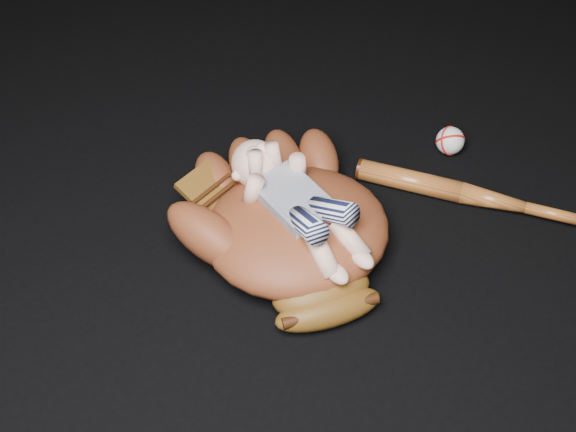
{
  "coord_description": "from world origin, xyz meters",
  "views": [
    {
      "loc": [
        -0.68,
        -0.68,
        1.09
      ],
      "look_at": [
        -0.12,
        0.08,
        0.09
      ],
      "focal_mm": 45.0,
      "sensor_mm": 36.0,
      "label": 1
    }
  ],
  "objects_px": {
    "newborn_baby": "(302,205)",
    "baseball": "(450,141)",
    "baseball_glove": "(297,223)",
    "baseball_bat": "(474,196)"
  },
  "relations": [
    {
      "from": "newborn_baby",
      "to": "baseball",
      "type": "bearing_deg",
      "value": 5.27
    },
    {
      "from": "baseball",
      "to": "baseball_glove",
      "type": "bearing_deg",
      "value": -175.75
    },
    {
      "from": "baseball_glove",
      "to": "baseball",
      "type": "bearing_deg",
      "value": 21.93
    },
    {
      "from": "newborn_baby",
      "to": "baseball_bat",
      "type": "relative_size",
      "value": 0.73
    },
    {
      "from": "baseball_glove",
      "to": "baseball",
      "type": "distance_m",
      "value": 0.46
    },
    {
      "from": "newborn_baby",
      "to": "baseball",
      "type": "xyz_separation_m",
      "value": [
        0.45,
        0.04,
        -0.1
      ]
    },
    {
      "from": "newborn_baby",
      "to": "baseball_bat",
      "type": "distance_m",
      "value": 0.4
    },
    {
      "from": "newborn_baby",
      "to": "baseball",
      "type": "relative_size",
      "value": 5.71
    },
    {
      "from": "baseball_glove",
      "to": "newborn_baby",
      "type": "height_order",
      "value": "newborn_baby"
    },
    {
      "from": "baseball_bat",
      "to": "baseball",
      "type": "distance_m",
      "value": 0.17
    }
  ]
}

